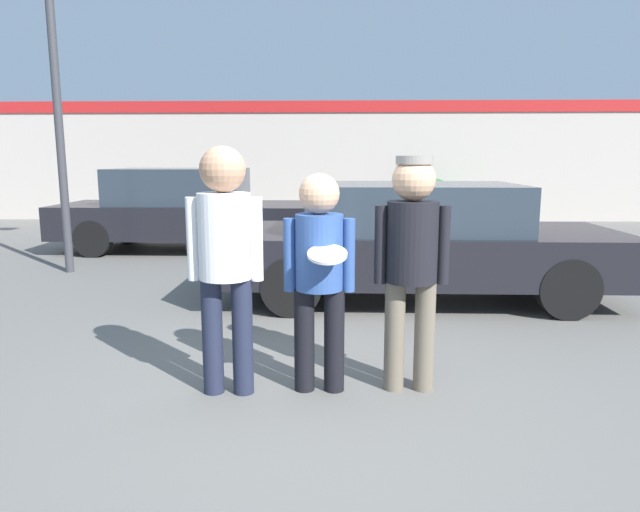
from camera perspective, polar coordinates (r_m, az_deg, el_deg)
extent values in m
plane|color=#66635E|center=(4.41, -0.17, -12.97)|extent=(56.00, 56.00, 0.00)
cube|color=#B2A89E|center=(15.54, 1.42, 9.42)|extent=(24.00, 0.18, 3.17)
cube|color=#B21E1E|center=(15.48, 1.44, 14.73)|extent=(24.00, 0.04, 0.30)
cylinder|color=#1E2338|center=(4.25, -10.71, -7.88)|extent=(0.15, 0.15, 0.86)
cylinder|color=#1E2338|center=(4.21, -7.75, -7.97)|extent=(0.15, 0.15, 0.86)
cylinder|color=silver|center=(4.06, -9.52, 1.97)|extent=(0.37, 0.37, 0.61)
cylinder|color=silver|center=(4.12, -12.59, 1.68)|extent=(0.09, 0.09, 0.59)
cylinder|color=silver|center=(4.03, -6.37, 1.68)|extent=(0.09, 0.09, 0.59)
sphere|color=tan|center=(4.03, -9.71, 8.54)|extent=(0.32, 0.32, 0.32)
cylinder|color=black|center=(4.24, -1.58, -8.39)|extent=(0.15, 0.15, 0.77)
cylinder|color=black|center=(4.23, 1.43, -8.42)|extent=(0.15, 0.15, 0.77)
cylinder|color=#2D4C8C|center=(4.08, -0.08, 0.40)|extent=(0.34, 0.34, 0.54)
cylinder|color=#2D4C8C|center=(4.09, -3.04, 0.11)|extent=(0.09, 0.09, 0.53)
cylinder|color=#2D4C8C|center=(4.08, 2.89, 0.08)|extent=(0.09, 0.09, 0.53)
sphere|color=tan|center=(4.03, -0.08, 6.25)|extent=(0.29, 0.29, 0.29)
cylinder|color=white|center=(3.82, 0.74, 0.17)|extent=(0.27, 0.26, 0.10)
cylinder|color=#665B4C|center=(4.28, 7.46, -7.93)|extent=(0.15, 0.15, 0.82)
cylinder|color=#665B4C|center=(4.31, 10.40, -7.89)|extent=(0.15, 0.15, 0.82)
cylinder|color=black|center=(4.13, 9.19, 1.39)|extent=(0.37, 0.37, 0.58)
cylinder|color=black|center=(4.11, 6.08, 1.13)|extent=(0.09, 0.09, 0.56)
cylinder|color=black|center=(4.17, 12.24, 1.07)|extent=(0.09, 0.09, 0.56)
sphere|color=tan|center=(4.09, 9.36, 7.57)|extent=(0.31, 0.31, 0.31)
cylinder|color=gray|center=(4.09, 9.42, 9.45)|extent=(0.26, 0.26, 0.06)
cube|color=black|center=(7.03, 9.81, 0.31)|extent=(4.77, 1.92, 0.56)
cube|color=#28333D|center=(6.95, 9.16, 4.85)|extent=(2.48, 1.65, 0.56)
cylinder|color=black|center=(8.23, 19.19, -0.34)|extent=(0.66, 0.22, 0.66)
cylinder|color=black|center=(6.63, 23.54, -2.98)|extent=(0.66, 0.22, 0.66)
cylinder|color=black|center=(7.87, -1.82, -0.23)|extent=(0.66, 0.22, 0.66)
cylinder|color=black|center=(6.19, -2.86, -3.04)|extent=(0.66, 0.22, 0.66)
cube|color=black|center=(10.85, -13.28, 3.56)|extent=(4.54, 1.80, 0.59)
cube|color=#28333D|center=(10.82, -13.88, 6.80)|extent=(2.36, 1.55, 0.64)
cylinder|color=black|center=(11.38, -5.30, 2.83)|extent=(0.64, 0.22, 0.64)
cylinder|color=black|center=(9.81, -6.48, 1.67)|extent=(0.64, 0.22, 0.64)
cylinder|color=black|center=(12.07, -18.71, 2.74)|extent=(0.64, 0.22, 0.64)
cylinder|color=black|center=(10.59, -21.74, 1.63)|extent=(0.64, 0.22, 0.64)
cylinder|color=#38383D|center=(9.32, -25.03, 16.78)|extent=(0.12, 0.12, 5.95)
sphere|color=#2D6B33|center=(15.00, 11.26, 5.40)|extent=(1.17, 1.17, 1.17)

